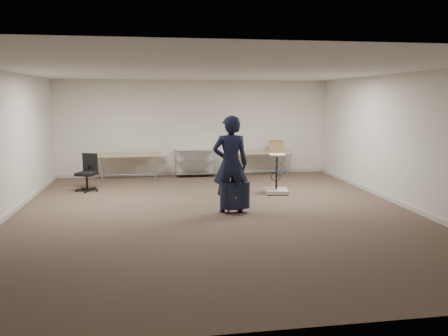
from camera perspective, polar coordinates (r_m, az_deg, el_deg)
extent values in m
plane|color=#4B3A2D|center=(8.78, -1.13, -5.94)|extent=(9.00, 9.00, 0.00)
plane|color=beige|center=(12.98, -3.84, 5.23)|extent=(8.00, 0.00, 8.00)
plane|color=beige|center=(4.16, 7.20, -3.25)|extent=(8.00, 0.00, 8.00)
plane|color=beige|center=(9.89, 22.51, 3.32)|extent=(0.00, 9.00, 9.00)
plane|color=silver|center=(8.49, -1.20, 12.62)|extent=(8.00, 8.00, 0.00)
cube|color=beige|center=(13.14, -3.78, -0.66)|extent=(8.00, 0.02, 0.10)
cube|color=beige|center=(9.15, -26.88, -6.00)|extent=(0.02, 9.00, 0.10)
cube|color=beige|center=(10.09, 21.99, -4.32)|extent=(0.02, 9.00, 0.10)
cube|color=#9E8C61|center=(12.48, -12.31, 1.70)|extent=(1.80, 0.75, 0.03)
cylinder|color=gray|center=(12.56, -12.22, -0.84)|extent=(1.50, 0.02, 0.02)
cylinder|color=gray|center=(12.30, -15.82, -0.26)|extent=(0.13, 0.04, 0.69)
cylinder|color=gray|center=(12.21, -8.82, -0.08)|extent=(0.13, 0.04, 0.69)
cylinder|color=gray|center=(12.89, -15.51, 0.18)|extent=(0.13, 0.04, 0.69)
cylinder|color=gray|center=(12.80, -8.83, 0.34)|extent=(0.13, 0.04, 0.69)
cube|color=#9E8C61|center=(12.82, 4.91, 2.08)|extent=(1.80, 0.75, 0.03)
cylinder|color=gray|center=(12.90, 4.87, -0.40)|extent=(1.50, 0.02, 0.02)
cylinder|color=gray|center=(12.42, 1.85, 0.18)|extent=(0.13, 0.04, 0.69)
cylinder|color=gray|center=(12.78, 8.47, 0.34)|extent=(0.13, 0.04, 0.69)
cylinder|color=gray|center=(13.00, 1.36, 0.59)|extent=(0.13, 0.04, 0.69)
cylinder|color=gray|center=(13.35, 7.71, 0.73)|extent=(0.13, 0.04, 0.69)
cylinder|color=silver|center=(12.53, -6.31, 0.45)|extent=(0.02, 0.02, 0.80)
cylinder|color=silver|center=(12.64, -0.87, 0.58)|extent=(0.02, 0.02, 0.80)
cylinder|color=silver|center=(12.98, -6.41, 0.75)|extent=(0.02, 0.02, 0.80)
cylinder|color=silver|center=(13.08, -1.15, 0.87)|extent=(0.02, 0.02, 0.80)
cube|color=silver|center=(12.84, -3.66, -0.66)|extent=(1.20, 0.45, 0.02)
cube|color=silver|center=(12.79, -3.68, 0.89)|extent=(1.20, 0.45, 0.02)
cube|color=silver|center=(12.74, -3.69, 2.36)|extent=(1.20, 0.45, 0.01)
imported|color=black|center=(8.72, 0.85, 0.50)|extent=(0.73, 0.50, 1.95)
cube|color=black|center=(8.74, 1.42, -3.54)|extent=(0.39, 0.23, 0.53)
cube|color=black|center=(8.82, 1.39, -5.29)|extent=(0.35, 0.17, 0.03)
cylinder|color=black|center=(8.80, 0.62, -5.67)|extent=(0.03, 0.07, 0.07)
cylinder|color=black|center=(8.84, 2.20, -5.61)|extent=(0.03, 0.07, 0.07)
torus|color=black|center=(8.68, 1.43, -1.64)|extent=(0.17, 0.03, 0.17)
cube|color=orange|center=(8.66, 1.41, -0.36)|extent=(0.04, 0.01, 0.41)
cylinder|color=black|center=(11.34, -17.43, -2.68)|extent=(0.56, 0.56, 0.08)
cylinder|color=black|center=(11.30, -17.47, -1.74)|extent=(0.06, 0.06, 0.37)
cube|color=black|center=(11.27, -17.52, -0.72)|extent=(0.55, 0.55, 0.07)
cube|color=black|center=(11.40, -17.09, 0.74)|extent=(0.39, 0.19, 0.45)
cube|color=#EFE9CD|center=(10.63, 6.87, -2.98)|extent=(0.59, 0.59, 0.08)
cylinder|color=black|center=(10.39, 6.07, -3.49)|extent=(0.06, 0.06, 0.04)
cylinder|color=black|center=(10.60, 6.84, -0.50)|extent=(0.05, 0.05, 0.83)
cube|color=#EFE9CD|center=(10.49, 6.96, 1.70)|extent=(0.41, 0.36, 0.04)
torus|color=blue|center=(10.47, 7.33, -0.05)|extent=(0.28, 0.14, 0.26)
cube|color=olive|center=(12.93, 6.83, 2.89)|extent=(0.48, 0.41, 0.31)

